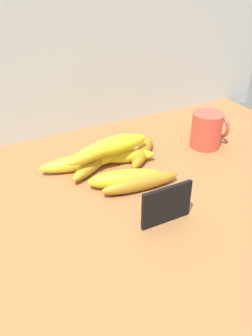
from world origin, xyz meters
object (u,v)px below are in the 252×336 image
(chalkboard_sign, at_px, (166,206))
(banana_7, at_px, (119,145))
(banana_1, at_px, (119,156))
(banana_3, at_px, (96,161))
(banana_6, at_px, (101,149))
(banana_0, at_px, (141,183))
(banana_4, at_px, (125,178))
(coffee_mug, at_px, (207,130))
(banana_2, at_px, (79,163))
(banana_5, at_px, (143,153))

(chalkboard_sign, height_order, banana_7, chalkboard_sign)
(banana_1, bearing_deg, chalkboard_sign, -94.66)
(banana_3, height_order, banana_7, banana_7)
(banana_6, relative_size, banana_7, 1.32)
(chalkboard_sign, xyz_separation_m, banana_0, (0.01, 0.12, -0.02))
(banana_4, relative_size, banana_6, 0.85)
(banana_6, height_order, banana_7, banana_7)
(coffee_mug, bearing_deg, chalkboard_sign, -141.16)
(banana_1, xyz_separation_m, banana_6, (-0.05, -0.01, 0.04))
(banana_4, xyz_separation_m, banana_7, (0.03, 0.09, 0.04))
(banana_2, distance_m, banana_5, 0.17)
(banana_0, distance_m, banana_7, 0.13)
(coffee_mug, height_order, banana_3, coffee_mug)
(banana_4, bearing_deg, banana_1, 71.23)
(banana_1, bearing_deg, banana_5, -8.64)
(banana_3, bearing_deg, banana_1, -2.91)
(banana_4, distance_m, banana_6, 0.11)
(banana_1, xyz_separation_m, banana_4, (-0.04, -0.11, 0.00))
(banana_3, height_order, banana_6, banana_6)
(banana_5, xyz_separation_m, banana_7, (-0.07, -0.00, 0.04))
(banana_3, bearing_deg, banana_6, -38.04)
(banana_0, height_order, banana_7, banana_7)
(banana_5, bearing_deg, banana_2, 172.34)
(banana_0, height_order, banana_5, banana_0)
(chalkboard_sign, distance_m, banana_5, 0.26)
(chalkboard_sign, relative_size, banana_3, 0.56)
(banana_1, distance_m, banana_3, 0.06)
(banana_0, xyz_separation_m, banana_3, (-0.05, 0.14, 0.00))
(banana_0, height_order, banana_2, banana_2)
(banana_0, xyz_separation_m, banana_1, (0.01, 0.13, 0.00))
(banana_5, relative_size, banana_6, 0.80)
(banana_0, height_order, banana_1, banana_1)
(banana_2, distance_m, banana_3, 0.04)
(coffee_mug, distance_m, banana_0, 0.29)
(banana_4, height_order, banana_5, banana_4)
(coffee_mug, relative_size, banana_0, 0.53)
(banana_2, height_order, banana_5, banana_2)
(banana_6, bearing_deg, banana_0, -71.86)
(banana_5, height_order, banana_7, banana_7)
(banana_4, bearing_deg, banana_3, 104.49)
(banana_1, bearing_deg, banana_3, 177.09)
(banana_0, relative_size, banana_5, 1.14)
(chalkboard_sign, xyz_separation_m, banana_6, (-0.03, 0.25, 0.02))
(banana_0, bearing_deg, banana_7, 87.47)
(banana_6, distance_m, banana_7, 0.05)
(banana_3, bearing_deg, banana_0, -68.45)
(coffee_mug, height_order, banana_4, coffee_mug)
(banana_1, height_order, banana_2, banana_2)
(banana_4, distance_m, banana_7, 0.11)
(banana_5, bearing_deg, banana_6, 178.34)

